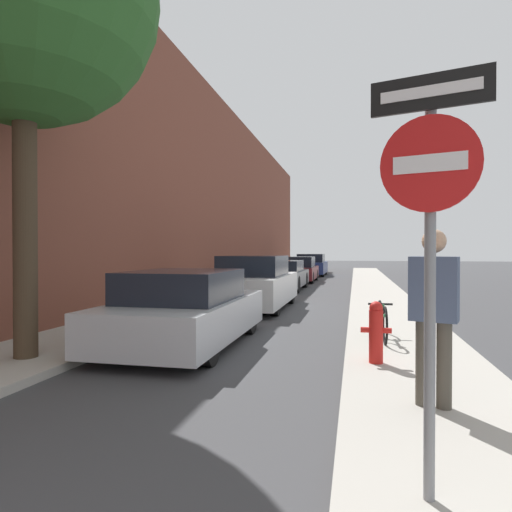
{
  "coord_description": "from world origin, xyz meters",
  "views": [
    {
      "loc": [
        2.05,
        0.46,
        1.69
      ],
      "look_at": [
        -0.19,
        10.52,
        1.57
      ],
      "focal_mm": 31.38,
      "sensor_mm": 36.0,
      "label": 1
    }
  ],
  "objects_px": {
    "parked_car_white": "(255,284)",
    "bicycle": "(382,321)",
    "traffic_sign_post": "(430,220)",
    "parked_car_silver": "(185,310)",
    "fire_hydrant": "(376,331)",
    "parked_car_maroon": "(299,270)",
    "parked_car_grey": "(284,276)",
    "parked_car_navy": "(311,265)",
    "pedestrian": "(434,306)"
  },
  "relations": [
    {
      "from": "parked_car_white",
      "to": "traffic_sign_post",
      "type": "relative_size",
      "value": 1.69
    },
    {
      "from": "traffic_sign_post",
      "to": "pedestrian",
      "type": "bearing_deg",
      "value": 95.74
    },
    {
      "from": "parked_car_white",
      "to": "pedestrian",
      "type": "relative_size",
      "value": 2.51
    },
    {
      "from": "parked_car_maroon",
      "to": "pedestrian",
      "type": "xyz_separation_m",
      "value": [
        3.74,
        -19.45,
        0.49
      ]
    },
    {
      "from": "parked_car_maroon",
      "to": "pedestrian",
      "type": "distance_m",
      "value": 19.81
    },
    {
      "from": "parked_car_grey",
      "to": "bicycle",
      "type": "distance_m",
      "value": 11.35
    },
    {
      "from": "parked_car_navy",
      "to": "pedestrian",
      "type": "relative_size",
      "value": 2.55
    },
    {
      "from": "parked_car_grey",
      "to": "traffic_sign_post",
      "type": "xyz_separation_m",
      "value": [
        3.45,
        -16.06,
        1.26
      ]
    },
    {
      "from": "parked_car_grey",
      "to": "parked_car_white",
      "type": "bearing_deg",
      "value": -88.68
    },
    {
      "from": "parked_car_white",
      "to": "parked_car_navy",
      "type": "xyz_separation_m",
      "value": [
        -0.04,
        17.62,
        -0.03
      ]
    },
    {
      "from": "fire_hydrant",
      "to": "pedestrian",
      "type": "distance_m",
      "value": 1.84
    },
    {
      "from": "fire_hydrant",
      "to": "traffic_sign_post",
      "type": "relative_size",
      "value": 0.32
    },
    {
      "from": "parked_car_white",
      "to": "traffic_sign_post",
      "type": "xyz_separation_m",
      "value": [
        3.31,
        -9.78,
        1.16
      ]
    },
    {
      "from": "parked_car_maroon",
      "to": "bicycle",
      "type": "relative_size",
      "value": 2.61
    },
    {
      "from": "traffic_sign_post",
      "to": "bicycle",
      "type": "distance_m",
      "value": 5.44
    },
    {
      "from": "fire_hydrant",
      "to": "pedestrian",
      "type": "relative_size",
      "value": 0.48
    },
    {
      "from": "bicycle",
      "to": "parked_car_white",
      "type": "bearing_deg",
      "value": 124.19
    },
    {
      "from": "parked_car_maroon",
      "to": "parked_car_grey",
      "type": "bearing_deg",
      "value": -90.3
    },
    {
      "from": "parked_car_silver",
      "to": "parked_car_grey",
      "type": "xyz_separation_m",
      "value": [
        -0.05,
        11.54,
        -0.02
      ]
    },
    {
      "from": "parked_car_white",
      "to": "bicycle",
      "type": "xyz_separation_m",
      "value": [
        3.33,
        -4.53,
        -0.28
      ]
    },
    {
      "from": "parked_car_silver",
      "to": "traffic_sign_post",
      "type": "relative_size",
      "value": 1.58
    },
    {
      "from": "parked_car_white",
      "to": "parked_car_navy",
      "type": "height_order",
      "value": "parked_car_white"
    },
    {
      "from": "parked_car_silver",
      "to": "bicycle",
      "type": "height_order",
      "value": "parked_car_silver"
    },
    {
      "from": "parked_car_silver",
      "to": "parked_car_navy",
      "type": "height_order",
      "value": "parked_car_navy"
    },
    {
      "from": "parked_car_grey",
      "to": "parked_car_navy",
      "type": "relative_size",
      "value": 1.02
    },
    {
      "from": "parked_car_white",
      "to": "traffic_sign_post",
      "type": "height_order",
      "value": "traffic_sign_post"
    },
    {
      "from": "parked_car_white",
      "to": "bicycle",
      "type": "bearing_deg",
      "value": -53.7
    },
    {
      "from": "parked_car_silver",
      "to": "parked_car_maroon",
      "type": "bearing_deg",
      "value": 90.08
    },
    {
      "from": "parked_car_silver",
      "to": "bicycle",
      "type": "xyz_separation_m",
      "value": [
        3.42,
        0.73,
        -0.18
      ]
    },
    {
      "from": "parked_car_navy",
      "to": "bicycle",
      "type": "height_order",
      "value": "parked_car_navy"
    },
    {
      "from": "parked_car_white",
      "to": "parked_car_maroon",
      "type": "bearing_deg",
      "value": 90.59
    },
    {
      "from": "parked_car_white",
      "to": "parked_car_grey",
      "type": "xyz_separation_m",
      "value": [
        -0.14,
        6.28,
        -0.11
      ]
    },
    {
      "from": "parked_car_maroon",
      "to": "parked_car_white",
      "type": "bearing_deg",
      "value": -89.41
    },
    {
      "from": "parked_car_white",
      "to": "fire_hydrant",
      "type": "relative_size",
      "value": 5.2
    },
    {
      "from": "parked_car_maroon",
      "to": "parked_car_silver",
      "type": "bearing_deg",
      "value": -89.92
    },
    {
      "from": "fire_hydrant",
      "to": "traffic_sign_post",
      "type": "bearing_deg",
      "value": -87.31
    },
    {
      "from": "traffic_sign_post",
      "to": "parked_car_navy",
      "type": "bearing_deg",
      "value": 112.71
    },
    {
      "from": "parked_car_maroon",
      "to": "bicycle",
      "type": "height_order",
      "value": "parked_car_maroon"
    },
    {
      "from": "parked_car_navy",
      "to": "fire_hydrant",
      "type": "height_order",
      "value": "parked_car_navy"
    },
    {
      "from": "parked_car_silver",
      "to": "fire_hydrant",
      "type": "bearing_deg",
      "value": -17.58
    },
    {
      "from": "parked_car_white",
      "to": "parked_car_grey",
      "type": "distance_m",
      "value": 6.28
    },
    {
      "from": "fire_hydrant",
      "to": "parked_car_white",
      "type": "bearing_deg",
      "value": 116.57
    },
    {
      "from": "pedestrian",
      "to": "fire_hydrant",
      "type": "bearing_deg",
      "value": 123.81
    },
    {
      "from": "parked_car_grey",
      "to": "bicycle",
      "type": "relative_size",
      "value": 2.95
    },
    {
      "from": "parked_car_navy",
      "to": "parked_car_grey",
      "type": "bearing_deg",
      "value": -90.54
    },
    {
      "from": "fire_hydrant",
      "to": "parked_car_maroon",
      "type": "bearing_deg",
      "value": 100.39
    },
    {
      "from": "traffic_sign_post",
      "to": "pedestrian",
      "type": "xyz_separation_m",
      "value": [
        0.32,
        1.82,
        -0.75
      ]
    },
    {
      "from": "parked_car_grey",
      "to": "bicycle",
      "type": "bearing_deg",
      "value": -72.19
    },
    {
      "from": "parked_car_silver",
      "to": "pedestrian",
      "type": "xyz_separation_m",
      "value": [
        3.72,
        -2.71,
        0.49
      ]
    },
    {
      "from": "traffic_sign_post",
      "to": "bicycle",
      "type": "relative_size",
      "value": 1.69
    }
  ]
}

